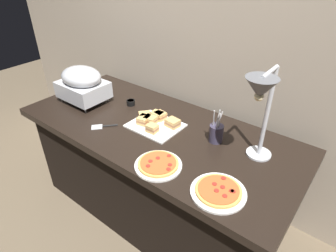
{
  "coord_description": "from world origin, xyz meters",
  "views": [
    {
      "loc": [
        1.04,
        -1.2,
        1.76
      ],
      "look_at": [
        0.1,
        0.0,
        0.81
      ],
      "focal_mm": 30.55,
      "sensor_mm": 36.0,
      "label": 1
    }
  ],
  "objects": [
    {
      "name": "heat_lamp",
      "position": [
        0.65,
        -0.0,
        1.18
      ],
      "size": [
        0.15,
        0.32,
        0.54
      ],
      "color": "#B7BABF",
      "rests_on": "buffet_table"
    },
    {
      "name": "pizza_plate_center",
      "position": [
        0.62,
        -0.27,
        0.77
      ],
      "size": [
        0.27,
        0.27,
        0.03
      ],
      "color": "white",
      "rests_on": "buffet_table"
    },
    {
      "name": "back_wall",
      "position": [
        0.0,
        0.5,
        1.2
      ],
      "size": [
        4.4,
        0.04,
        2.4
      ],
      "primitive_type": "cube",
      "color": "tan",
      "rests_on": "ground_plane"
    },
    {
      "name": "utensil_holder",
      "position": [
        0.39,
        0.11,
        0.82
      ],
      "size": [
        0.08,
        0.08,
        0.22
      ],
      "color": "#383347",
      "rests_on": "buffet_table"
    },
    {
      "name": "sauce_cup_near",
      "position": [
        -0.35,
        0.13,
        0.78
      ],
      "size": [
        0.06,
        0.06,
        0.04
      ],
      "color": "black",
      "rests_on": "buffet_table"
    },
    {
      "name": "ground_plane",
      "position": [
        0.0,
        0.0,
        0.0
      ],
      "size": [
        8.0,
        8.0,
        0.0
      ],
      "primitive_type": "plane",
      "color": "brown"
    },
    {
      "name": "chafing_dish",
      "position": [
        -0.66,
        -0.05,
        0.91
      ],
      "size": [
        0.35,
        0.27,
        0.27
      ],
      "color": "#B7BABF",
      "rests_on": "buffet_table"
    },
    {
      "name": "serving_spatula",
      "position": [
        -0.28,
        -0.21,
        0.76
      ],
      "size": [
        0.14,
        0.15,
        0.01
      ],
      "color": "#B7BABF",
      "rests_on": "buffet_table"
    },
    {
      "name": "sandwich_platter",
      "position": [
        -0.02,
        0.02,
        0.78
      ],
      "size": [
        0.33,
        0.27,
        0.06
      ],
      "color": "white",
      "rests_on": "buffet_table"
    },
    {
      "name": "pizza_plate_front",
      "position": [
        0.27,
        -0.29,
        0.77
      ],
      "size": [
        0.26,
        0.26,
        0.03
      ],
      "color": "white",
      "rests_on": "buffet_table"
    },
    {
      "name": "buffet_table",
      "position": [
        0.0,
        0.0,
        0.39
      ],
      "size": [
        1.9,
        0.84,
        0.76
      ],
      "color": "black",
      "rests_on": "ground_plane"
    }
  ]
}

